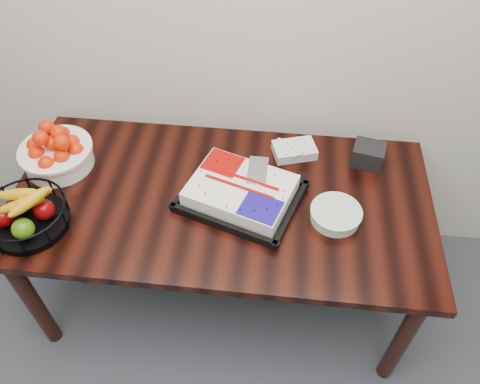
# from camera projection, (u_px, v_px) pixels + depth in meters

# --- Properties ---
(table) EXTENTS (1.80, 0.90, 0.75)m
(table) POSITION_uv_depth(u_px,v_px,m) (221.00, 210.00, 2.07)
(table) COLOR black
(table) RESTS_ON ground
(cake_tray) EXTENTS (0.57, 0.50, 0.10)m
(cake_tray) POSITION_uv_depth(u_px,v_px,m) (241.00, 192.00, 1.96)
(cake_tray) COLOR black
(cake_tray) RESTS_ON table
(tangerine_bowl) EXTENTS (0.32, 0.32, 0.21)m
(tangerine_bowl) POSITION_uv_depth(u_px,v_px,m) (55.00, 150.00, 2.07)
(tangerine_bowl) COLOR white
(tangerine_bowl) RESTS_ON table
(fruit_basket) EXTENTS (0.33, 0.33, 0.17)m
(fruit_basket) POSITION_uv_depth(u_px,v_px,m) (26.00, 214.00, 1.84)
(fruit_basket) COLOR black
(fruit_basket) RESTS_ON table
(plate_stack) EXTENTS (0.21, 0.21, 0.05)m
(plate_stack) POSITION_uv_depth(u_px,v_px,m) (336.00, 215.00, 1.90)
(plate_stack) COLOR white
(plate_stack) RESTS_ON table
(fork_bag) EXTENTS (0.22, 0.18, 0.06)m
(fork_bag) POSITION_uv_depth(u_px,v_px,m) (294.00, 150.00, 2.16)
(fork_bag) COLOR silver
(fork_bag) RESTS_ON table
(napkin_box) EXTENTS (0.16, 0.14, 0.10)m
(napkin_box) POSITION_uv_depth(u_px,v_px,m) (368.00, 155.00, 2.11)
(napkin_box) COLOR black
(napkin_box) RESTS_ON table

